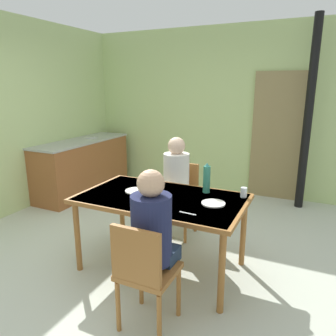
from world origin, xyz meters
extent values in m
plane|color=#B7BDAD|center=(0.00, 0.00, 0.00)|extent=(7.08, 7.08, 0.00)
cube|color=#B3CB81|center=(0.00, 2.72, 1.36)|extent=(4.67, 0.10, 2.73)
cube|color=#B5CC86|center=(-2.23, 0.68, 1.36)|extent=(0.10, 4.08, 2.73)
cube|color=olive|center=(1.11, 2.64, 1.00)|extent=(0.80, 0.05, 2.00)
cylinder|color=black|center=(1.52, 2.37, 1.36)|extent=(0.12, 0.12, 2.73)
cube|color=brown|center=(-1.90, 1.56, 0.43)|extent=(0.60, 1.84, 0.87)
cube|color=#9E9E99|center=(-1.90, 1.56, 0.89)|extent=(0.61, 1.88, 0.03)
cylinder|color=#B7B7BC|center=(-1.90, 1.83, 0.91)|extent=(0.21, 0.21, 0.01)
cube|color=#955F2B|center=(0.37, 0.00, 0.73)|extent=(1.58, 0.92, 0.04)
cube|color=beige|center=(0.37, 0.00, 0.75)|extent=(1.52, 0.89, 0.00)
cylinder|color=#955F2B|center=(-0.35, -0.40, 0.36)|extent=(0.06, 0.06, 0.71)
cylinder|color=#955F2B|center=(1.10, -0.40, 0.36)|extent=(0.06, 0.06, 0.71)
cylinder|color=#955F2B|center=(-0.35, 0.39, 0.36)|extent=(0.06, 0.06, 0.71)
cylinder|color=#955F2B|center=(1.10, 0.39, 0.36)|extent=(0.06, 0.06, 0.71)
cube|color=#955F2B|center=(0.64, -0.75, 0.45)|extent=(0.40, 0.40, 0.04)
cube|color=#955F2B|center=(0.64, -0.93, 0.66)|extent=(0.38, 0.04, 0.42)
cylinder|color=#955F2B|center=(0.47, -0.58, 0.21)|extent=(0.04, 0.04, 0.41)
cylinder|color=#955F2B|center=(0.81, -0.58, 0.21)|extent=(0.04, 0.04, 0.41)
cylinder|color=#955F2B|center=(0.47, -0.92, 0.21)|extent=(0.04, 0.04, 0.41)
cylinder|color=#955F2B|center=(0.81, -0.92, 0.21)|extent=(0.04, 0.04, 0.41)
cube|color=#955F2B|center=(0.23, 0.74, 0.45)|extent=(0.40, 0.40, 0.04)
cube|color=#955F2B|center=(0.23, 0.92, 0.66)|extent=(0.38, 0.04, 0.42)
cylinder|color=#955F2B|center=(0.40, 0.57, 0.21)|extent=(0.04, 0.04, 0.41)
cylinder|color=#955F2B|center=(0.06, 0.57, 0.21)|extent=(0.04, 0.04, 0.41)
cylinder|color=#955F2B|center=(0.40, 0.91, 0.21)|extent=(0.04, 0.04, 0.41)
cylinder|color=#955F2B|center=(0.06, 0.91, 0.21)|extent=(0.04, 0.04, 0.41)
cube|color=#1D2D45|center=(0.64, -0.59, 0.51)|extent=(0.30, 0.22, 0.12)
cylinder|color=#1E2347|center=(0.64, -0.70, 0.77)|extent=(0.30, 0.30, 0.52)
sphere|color=tan|center=(0.64, -0.70, 1.12)|extent=(0.20, 0.20, 0.20)
cube|color=silver|center=(0.23, 0.58, 0.51)|extent=(0.30, 0.22, 0.12)
cylinder|color=silver|center=(0.23, 0.69, 0.77)|extent=(0.30, 0.30, 0.52)
sphere|color=beige|center=(0.23, 0.69, 1.12)|extent=(0.20, 0.20, 0.20)
cylinder|color=#338568|center=(0.72, 0.31, 0.89)|extent=(0.07, 0.07, 0.27)
cone|color=#2F7B75|center=(0.72, 0.31, 1.04)|extent=(0.05, 0.05, 0.04)
cylinder|color=white|center=(0.41, -0.19, 0.78)|extent=(0.17, 0.17, 0.05)
cylinder|color=white|center=(0.88, 0.03, 0.76)|extent=(0.22, 0.22, 0.01)
cylinder|color=white|center=(0.07, 0.03, 0.76)|extent=(0.22, 0.22, 0.01)
cylinder|color=silver|center=(1.09, 0.32, 0.80)|extent=(0.06, 0.06, 0.10)
cylinder|color=silver|center=(0.57, -0.32, 0.81)|extent=(0.06, 0.06, 0.11)
cube|color=silver|center=(0.19, 0.27, 0.76)|extent=(0.09, 0.14, 0.00)
cube|color=silver|center=(0.75, -0.28, 0.76)|extent=(0.15, 0.03, 0.00)
camera|label=1|loc=(1.65, -2.57, 1.79)|focal=33.93mm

